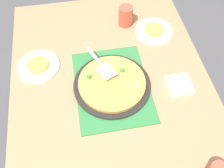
% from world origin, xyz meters
% --- Properties ---
extents(ground_plane, '(8.00, 8.00, 0.00)m').
position_xyz_m(ground_plane, '(0.00, 0.00, 0.00)').
color(ground_plane, '#4C4C51').
extents(dining_table, '(1.40, 1.00, 0.75)m').
position_xyz_m(dining_table, '(0.00, 0.00, 0.64)').
color(dining_table, '#9E7A56').
rests_on(dining_table, ground_plane).
extents(placemat, '(0.48, 0.36, 0.01)m').
position_xyz_m(placemat, '(0.00, 0.00, 0.75)').
color(placemat, '#2D753D').
rests_on(placemat, dining_table).
extents(pizza_pan, '(0.38, 0.38, 0.01)m').
position_xyz_m(pizza_pan, '(0.00, 0.00, 0.76)').
color(pizza_pan, black).
rests_on(pizza_pan, placemat).
extents(pizza, '(0.33, 0.33, 0.05)m').
position_xyz_m(pizza, '(-0.00, 0.00, 0.78)').
color(pizza, tan).
rests_on(pizza, pizza_pan).
extents(plate_near_left, '(0.22, 0.22, 0.01)m').
position_xyz_m(plate_near_left, '(-0.34, 0.31, 0.76)').
color(plate_near_left, white).
rests_on(plate_near_left, dining_table).
extents(plate_far_right, '(0.22, 0.22, 0.01)m').
position_xyz_m(plate_far_right, '(-0.19, -0.36, 0.76)').
color(plate_far_right, white).
rests_on(plate_far_right, dining_table).
extents(served_slice_left, '(0.11, 0.11, 0.02)m').
position_xyz_m(served_slice_left, '(-0.34, 0.31, 0.77)').
color(served_slice_left, '#EAB747').
rests_on(served_slice_left, plate_near_left).
extents(served_slice_right, '(0.11, 0.11, 0.02)m').
position_xyz_m(served_slice_right, '(-0.19, -0.36, 0.77)').
color(served_slice_right, '#EAB747').
rests_on(served_slice_right, plate_far_right).
extents(cup_far, '(0.08, 0.08, 0.12)m').
position_xyz_m(cup_far, '(-0.43, 0.16, 0.81)').
color(cup_far, '#E04C38').
rests_on(cup_far, dining_table).
extents(pizza_server, '(0.23, 0.13, 0.01)m').
position_xyz_m(pizza_server, '(-0.09, -0.04, 0.82)').
color(pizza_server, silver).
rests_on(pizza_server, pizza).
extents(napkin_stack, '(0.12, 0.12, 0.02)m').
position_xyz_m(napkin_stack, '(0.06, 0.33, 0.76)').
color(napkin_stack, white).
rests_on(napkin_stack, dining_table).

